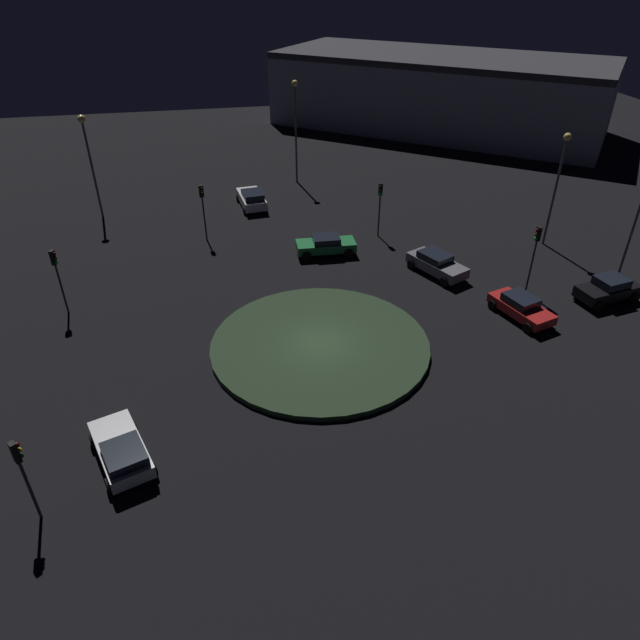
# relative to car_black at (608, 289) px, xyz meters

# --- Properties ---
(ground_plane) EXTENTS (118.00, 118.00, 0.00)m
(ground_plane) POSITION_rel_car_black_xyz_m (18.73, 1.43, -0.82)
(ground_plane) COLOR black
(roundabout_island) EXTENTS (12.17, 12.17, 0.33)m
(roundabout_island) POSITION_rel_car_black_xyz_m (18.73, 1.43, -0.65)
(roundabout_island) COLOR #263823
(roundabout_island) RESTS_ON ground_plane
(car_black) EXTENTS (4.23, 2.55, 1.59)m
(car_black) POSITION_rel_car_black_xyz_m (0.00, 0.00, 0.00)
(car_black) COLOR black
(car_black) RESTS_ON ground_plane
(car_silver) EXTENTS (3.14, 4.49, 1.38)m
(car_silver) POSITION_rel_car_black_xyz_m (28.73, 8.14, -0.08)
(car_silver) COLOR silver
(car_silver) RESTS_ON ground_plane
(car_grey) EXTENTS (3.36, 4.65, 1.46)m
(car_grey) POSITION_rel_car_black_xyz_m (9.25, -5.50, -0.05)
(car_grey) COLOR slate
(car_grey) RESTS_ON ground_plane
(car_green) EXTENTS (4.30, 2.09, 1.41)m
(car_green) POSITION_rel_car_black_xyz_m (16.01, -9.87, -0.06)
(car_green) COLOR #1E7238
(car_green) RESTS_ON ground_plane
(car_white) EXTENTS (2.44, 4.45, 1.56)m
(car_white) POSITION_rel_car_black_xyz_m (20.35, -20.00, -0.01)
(car_white) COLOR white
(car_white) RESTS_ON ground_plane
(car_red) EXTENTS (2.87, 4.37, 1.38)m
(car_red) POSITION_rel_car_black_xyz_m (6.30, 0.72, -0.10)
(car_red) COLOR red
(car_red) RESTS_ON ground_plane
(traffic_light_west) EXTENTS (0.38, 0.34, 4.50)m
(traffic_light_west) POSITION_rel_car_black_xyz_m (4.40, -2.04, 2.37)
(traffic_light_west) COLOR #2D2D2D
(traffic_light_west) RESTS_ON ground_plane
(traffic_light_northeast) EXTENTS (0.40, 0.37, 4.00)m
(traffic_light_northeast) POSITION_rel_car_black_xyz_m (31.68, 10.40, 2.03)
(traffic_light_northeast) COLOR #2D2D2D
(traffic_light_northeast) RESTS_ON ground_plane
(traffic_light_south) EXTENTS (0.36, 0.39, 4.32)m
(traffic_light_south) POSITION_rel_car_black_xyz_m (24.41, -14.09, 2.25)
(traffic_light_south) COLOR #2D2D2D
(traffic_light_south) RESTS_ON ground_plane
(traffic_light_southwest) EXTENTS (0.37, 0.40, 4.21)m
(traffic_light_southwest) POSITION_rel_car_black_xyz_m (11.39, -12.19, 2.18)
(traffic_light_southwest) COLOR #2D2D2D
(traffic_light_southwest) RESTS_ON ground_plane
(traffic_light_southeast) EXTENTS (0.39, 0.36, 4.20)m
(traffic_light_southeast) POSITION_rel_car_black_xyz_m (33.08, -5.17, 2.17)
(traffic_light_southeast) COLOR #2D2D2D
(traffic_light_southeast) RESTS_ON ground_plane
(streetlamp_south) EXTENTS (0.55, 0.55, 9.15)m
(streetlamp_south) POSITION_rel_car_black_xyz_m (15.52, -25.56, 5.23)
(streetlamp_south) COLOR #4C4C51
(streetlamp_south) RESTS_ON ground_plane
(streetlamp_southwest) EXTENTS (0.54, 0.54, 8.23)m
(streetlamp_southwest) POSITION_rel_car_black_xyz_m (-0.45, -8.39, 4.63)
(streetlamp_southwest) COLOR #4C4C51
(streetlamp_southwest) RESTS_ON ground_plane
(streetlamp_southeast) EXTENTS (0.60, 0.60, 8.20)m
(streetlamp_southeast) POSITION_rel_car_black_xyz_m (32.76, -20.44, 4.89)
(streetlamp_southeast) COLOR #4C4C51
(streetlamp_southeast) RESTS_ON ground_plane
(store_building) EXTENTS (39.81, 36.21, 8.40)m
(store_building) POSITION_rel_car_black_xyz_m (-4.64, -41.66, 3.38)
(store_building) COLOR #8C939E
(store_building) RESTS_ON ground_plane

